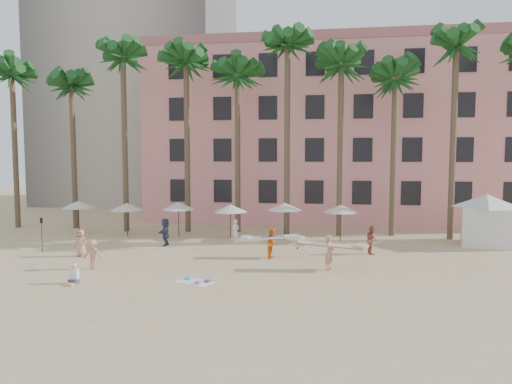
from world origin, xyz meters
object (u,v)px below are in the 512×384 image
at_px(pink_hotel, 336,137).
at_px(carrier_yellow, 330,250).
at_px(cabana, 486,215).
at_px(carrier_white, 273,242).

distance_m(pink_hotel, carrier_yellow, 22.95).
bearing_deg(carrier_yellow, pink_hotel, 87.65).
distance_m(pink_hotel, cabana, 17.68).
bearing_deg(carrier_white, pink_hotel, 77.68).
bearing_deg(cabana, carrier_yellow, -141.89).
xyz_separation_m(cabana, carrier_white, (-14.01, -5.89, -1.11)).
relative_size(pink_hotel, carrier_white, 11.02).
bearing_deg(carrier_white, cabana, 22.80).
bearing_deg(carrier_yellow, carrier_white, 143.29).
height_order(cabana, carrier_white, cabana).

